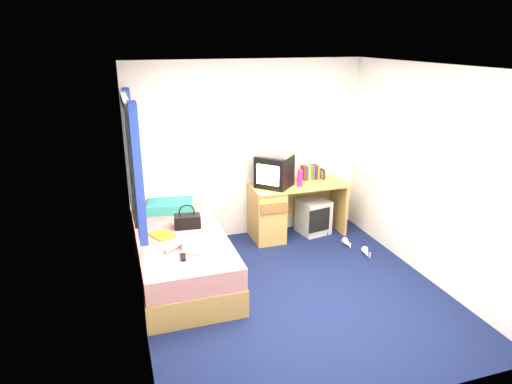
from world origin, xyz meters
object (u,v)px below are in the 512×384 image
object	(u,v)px
storage_cube	(313,216)
pink_water_bottle	(300,179)
water_bottle	(173,246)
white_heels	(357,248)
magazine	(162,235)
crt_tv	(274,171)
vcr	(275,153)
handbag	(187,221)
bed	(182,257)
colour_swatch_fan	(191,253)
pillow	(170,206)
desk	(278,210)
remote_control	(183,257)
picture_frame	(323,174)
towel	(197,242)
aerosol_can	(291,176)

from	to	relation	value
storage_cube	pink_water_bottle	bearing A→B (deg)	-172.22
pink_water_bottle	water_bottle	distance (m)	2.12
white_heels	pink_water_bottle	bearing A→B (deg)	130.73
pink_water_bottle	magazine	size ratio (longest dim) A/B	0.75
crt_tv	vcr	size ratio (longest dim) A/B	1.40
white_heels	vcr	bearing A→B (deg)	139.91
pink_water_bottle	vcr	bearing A→B (deg)	163.27
storage_cube	handbag	size ratio (longest dim) A/B	1.52
bed	colour_swatch_fan	xyz separation A→B (m)	(0.02, -0.50, 0.28)
crt_tv	pillow	bearing A→B (deg)	-137.19
desk	vcr	size ratio (longest dim) A/B	3.15
desk	magazine	world-z (taller)	desk
remote_control	white_heels	world-z (taller)	remote_control
picture_frame	remote_control	size ratio (longest dim) A/B	0.88
water_bottle	white_heels	world-z (taller)	water_bottle
pillow	colour_swatch_fan	xyz separation A→B (m)	(0.03, -1.30, -0.06)
towel	magazine	distance (m)	0.52
desk	storage_cube	world-z (taller)	desk
bed	colour_swatch_fan	world-z (taller)	colour_swatch_fan
pink_water_bottle	towel	bearing A→B (deg)	-148.09
handbag	water_bottle	bearing A→B (deg)	-108.59
pink_water_bottle	colour_swatch_fan	world-z (taller)	pink_water_bottle
handbag	remote_control	xyz separation A→B (m)	(-0.18, -0.77, -0.07)
towel	vcr	bearing A→B (deg)	40.82
pillow	remote_control	world-z (taller)	pillow
pink_water_bottle	storage_cube	bearing A→B (deg)	18.52
crt_tv	handbag	distance (m)	1.42
bed	desk	size ratio (longest dim) A/B	1.54
picture_frame	remote_control	bearing A→B (deg)	-146.73
aerosol_can	remote_control	xyz separation A→B (m)	(-1.72, -1.38, -0.30)
towel	handbag	bearing A→B (deg)	91.43
vcr	storage_cube	bearing A→B (deg)	40.95
white_heels	pillow	bearing A→B (deg)	160.49
storage_cube	remote_control	world-z (taller)	remote_control
picture_frame	water_bottle	xyz separation A→B (m)	(-2.29, -1.20, -0.24)
aerosol_can	handbag	world-z (taller)	aerosol_can
storage_cube	bed	bearing A→B (deg)	-170.48
picture_frame	white_heels	distance (m)	1.17
towel	pink_water_bottle	bearing A→B (deg)	31.91
magazine	pillow	bearing A→B (deg)	75.31
desk	water_bottle	world-z (taller)	desk
picture_frame	pink_water_bottle	bearing A→B (deg)	-153.20
picture_frame	water_bottle	world-z (taller)	picture_frame
handbag	water_bottle	world-z (taller)	handbag
pink_water_bottle	remote_control	distance (m)	2.18
magazine	desk	bearing A→B (deg)	22.42
aerosol_can	white_heels	world-z (taller)	aerosol_can
crt_tv	white_heels	world-z (taller)	crt_tv
crt_tv	colour_swatch_fan	bearing A→B (deg)	-92.32
handbag	remote_control	size ratio (longest dim) A/B	2.00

